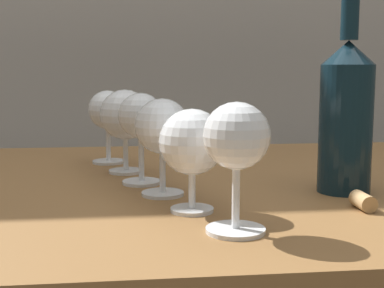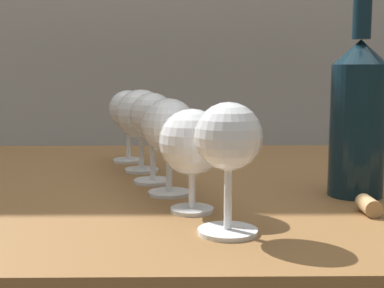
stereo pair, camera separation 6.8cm
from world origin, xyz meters
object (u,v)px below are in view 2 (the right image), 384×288
Objects in this scene: wine_glass_chardonnay at (192,143)px; wine_glass_port at (169,128)px; wine_glass_white at (152,118)px; wine_bottle at (358,115)px; wine_glass_cabernet at (141,116)px; wine_glass_merlot at (128,112)px; cork at (369,206)px; wine_glass_pinot at (228,142)px.

wine_glass_chardonnay is 0.94× the size of wine_glass_port.
wine_bottle is at bearing -17.10° from wine_glass_white.
wine_glass_white reaches higher than wine_glass_chardonnay.
wine_glass_merlot is at bearing 108.31° from wine_glass_cabernet.
wine_glass_merlot is 0.48× the size of wine_bottle.
wine_glass_merlot is 3.37× the size of cork.
wine_glass_pinot and wine_glass_cabernet have the same top height.
wine_glass_port is 3.36× the size of cork.
wine_glass_white is 1.03× the size of wine_glass_merlot.
wine_bottle is at bearing 81.92° from cork.
wine_glass_pinot is at bearing -71.37° from wine_glass_merlot.
wine_glass_port is 0.09m from wine_glass_white.
wine_bottle reaches higher than wine_glass_cabernet.
wine_glass_port reaches higher than cork.
wine_glass_pinot reaches higher than wine_glass_chardonnay.
wine_glass_white is at bearing 145.75° from cork.
wine_glass_pinot is 1.04× the size of wine_glass_merlot.
wine_glass_pinot is at bearing -137.87° from wine_bottle.
wine_glass_white is 0.10m from wine_glass_cabernet.
wine_bottle is at bearing 42.13° from wine_glass_pinot.
wine_glass_cabernet reaches higher than cork.
wine_glass_chardonnay is at bearing -160.00° from wine_bottle.
cork is (0.19, 0.08, -0.09)m from wine_glass_pinot.
wine_bottle is (0.24, 0.09, 0.03)m from wine_glass_chardonnay.
wine_glass_merlot is (-0.09, 0.28, 0.00)m from wine_glass_port.
wine_glass_cabernet is 1.04× the size of wine_glass_merlot.
wine_glass_white reaches higher than wine_glass_merlot.
wine_glass_port is (-0.07, 0.19, -0.01)m from wine_glass_pinot.
wine_glass_pinot is 0.50m from wine_glass_merlot.
cork is at bearing -3.86° from wine_glass_chardonnay.
wine_glass_cabernet is at bearing 136.87° from cork.
wine_bottle is (0.20, 0.18, 0.01)m from wine_glass_pinot.
wine_glass_merlot is at bearing 107.34° from wine_glass_port.
wine_glass_port is at bearing 178.26° from wine_bottle.
wine_glass_cabernet is 0.11m from wine_glass_merlot.
wine_bottle reaches higher than wine_glass_pinot.
wine_glass_cabernet reaches higher than wine_glass_chardonnay.
wine_glass_white is at bearing 108.95° from wine_glass_port.
wine_glass_cabernet is 0.43m from cork.
wine_glass_chardonnay is 0.24m from cork.
wine_glass_cabernet is (-0.09, 0.28, 0.01)m from wine_glass_chardonnay.
wine_glass_pinot reaches higher than cork.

